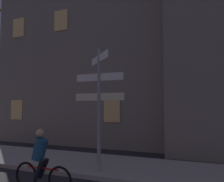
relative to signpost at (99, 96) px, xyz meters
The scene contains 4 objects.
sidewalk_kerb 2.83m from the signpost, 50.82° to the left, with size 40.00×3.28×0.14m, color #9E9991.
signpost is the anchor object (origin of this frame).
cyclist 2.75m from the signpost, 107.39° to the right, with size 1.82×0.33×1.61m.
building_left_block 11.62m from the signpost, 110.60° to the left, with size 13.07×8.45×18.59m.
Camera 1 is at (2.96, -0.78, 2.18)m, focal length 40.97 mm.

